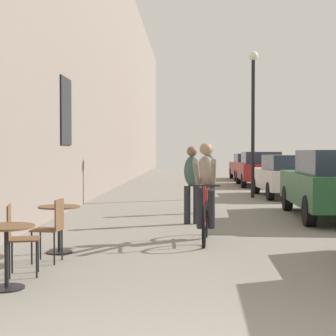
{
  "coord_description": "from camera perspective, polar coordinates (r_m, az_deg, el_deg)",
  "views": [
    {
      "loc": [
        -0.1,
        -3.25,
        1.56
      ],
      "look_at": [
        -0.74,
        13.8,
        1.02
      ],
      "focal_mm": 56.41,
      "sensor_mm": 36.0,
      "label": 1
    }
  ],
  "objects": [
    {
      "name": "pedestrian_near",
      "position": [
        11.31,
        2.6,
        -1.33
      ],
      "size": [
        0.35,
        0.26,
        1.67
      ],
      "color": "#26262D",
      "rests_on": "ground_plane"
    },
    {
      "name": "pedestrian_mid",
      "position": [
        13.35,
        4.39,
        -0.74
      ],
      "size": [
        0.37,
        0.28,
        1.71
      ],
      "color": "#26262D",
      "rests_on": "ground_plane"
    },
    {
      "name": "parked_car_fifth",
      "position": [
        29.25,
        8.62,
        0.2
      ],
      "size": [
        1.75,
        4.04,
        1.43
      ],
      "color": "maroon",
      "rests_on": "ground_plane"
    },
    {
      "name": "cafe_chair_near_toward_street",
      "position": [
        6.9,
        -15.94,
        -6.94
      ],
      "size": [
        0.46,
        0.46,
        0.89
      ],
      "color": "black",
      "rests_on": "ground_plane"
    },
    {
      "name": "building_facade_left",
      "position": [
        17.94,
        -8.91,
        13.49
      ],
      "size": [
        0.54,
        68.0,
        10.39
      ],
      "color": "gray",
      "rests_on": "ground_plane"
    },
    {
      "name": "cafe_table_mid",
      "position": [
        8.29,
        -11.69,
        -5.41
      ],
      "size": [
        0.64,
        0.64,
        0.72
      ],
      "color": "black",
      "rests_on": "ground_plane"
    },
    {
      "name": "parked_car_second",
      "position": [
        12.8,
        17.58,
        -1.57
      ],
      "size": [
        2.01,
        4.52,
        1.59
      ],
      "color": "#23512D",
      "rests_on": "ground_plane"
    },
    {
      "name": "parked_car_fourth",
      "position": [
        24.03,
        9.84,
        -0.03
      ],
      "size": [
        1.88,
        4.34,
        1.54
      ],
      "color": "maroon",
      "rests_on": "ground_plane"
    },
    {
      "name": "cafe_chair_mid_toward_street",
      "position": [
        7.6,
        -12.4,
        -6.11
      ],
      "size": [
        0.41,
        0.41,
        0.89
      ],
      "color": "black",
      "rests_on": "ground_plane"
    },
    {
      "name": "cafe_table_near",
      "position": [
        6.29,
        -17.06,
        -7.76
      ],
      "size": [
        0.64,
        0.64,
        0.72
      ],
      "color": "black",
      "rests_on": "ground_plane"
    },
    {
      "name": "street_lamp",
      "position": [
        17.96,
        9.18,
        6.74
      ],
      "size": [
        0.32,
        0.32,
        4.9
      ],
      "color": "black",
      "rests_on": "ground_plane"
    },
    {
      "name": "parked_car_third",
      "position": [
        18.35,
        12.6,
        -0.77
      ],
      "size": [
        1.82,
        4.09,
        1.43
      ],
      "color": "beige",
      "rests_on": "ground_plane"
    },
    {
      "name": "cyclist_on_bicycle",
      "position": [
        9.23,
        4.07,
        -2.85
      ],
      "size": [
        0.52,
        1.76,
        1.74
      ],
      "color": "black",
      "rests_on": "ground_plane"
    }
  ]
}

